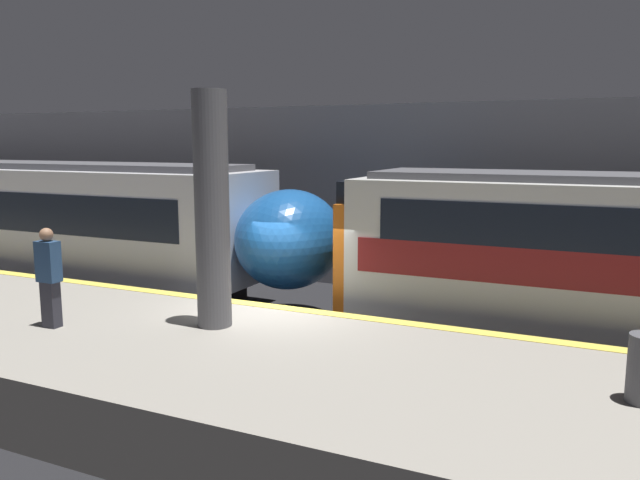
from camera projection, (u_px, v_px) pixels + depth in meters
The scene contains 5 objects.
ground_plane at pixel (280, 357), 12.27m from camera, with size 120.00×120.00×0.00m, color black.
platform at pixel (206, 373), 9.99m from camera, with size 40.00×4.89×1.06m.
station_rear_barrier at pixel (387, 198), 17.59m from camera, with size 50.00×0.15×5.23m.
support_pillar_near at pixel (212, 211), 10.46m from camera, with size 0.58×0.58×3.99m.
person_waiting at pixel (49, 275), 10.54m from camera, with size 0.38×0.24×1.71m.
Camera 1 is at (5.68, -10.33, 4.18)m, focal length 35.00 mm.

